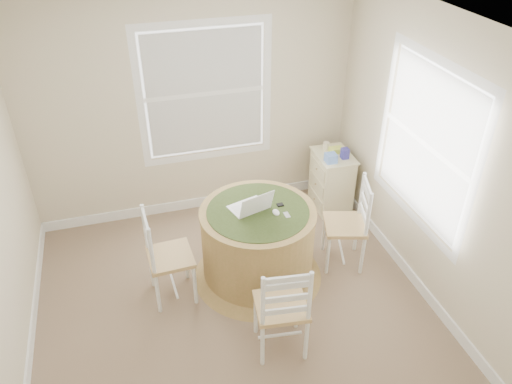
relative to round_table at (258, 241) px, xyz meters
name	(u,v)px	position (x,y,z in m)	size (l,w,h in m)	color
room	(247,183)	(-0.17, -0.27, 0.87)	(3.64, 3.64, 2.64)	#806A51
round_table	(258,241)	(0.00, 0.00, 0.00)	(1.29, 1.29, 0.80)	#A47C49
chair_left	(170,256)	(-0.85, -0.03, 0.04)	(0.42, 0.40, 0.95)	white
chair_near	(281,306)	(-0.07, -0.90, 0.04)	(0.42, 0.40, 0.95)	white
chair_right	(345,224)	(0.90, -0.04, 0.04)	(0.42, 0.40, 0.95)	white
laptop	(250,207)	(-0.06, 0.04, 0.39)	(0.42, 0.39, 0.24)	white
mouse	(276,212)	(0.15, -0.08, 0.37)	(0.06, 0.10, 0.03)	white
phone	(287,215)	(0.24, -0.14, 0.36)	(0.04, 0.09, 0.02)	#B7BABF
keys	(280,205)	(0.23, 0.02, 0.37)	(0.06, 0.05, 0.03)	black
corner_chest	(331,181)	(1.18, 0.92, -0.07)	(0.41, 0.55, 0.71)	beige
tissue_box	(331,157)	(1.08, 0.79, 0.33)	(0.12, 0.12, 0.10)	#6189DD
box_yellow	(336,150)	(1.22, 0.96, 0.31)	(0.15, 0.10, 0.06)	#D8EA52
box_blue	(344,153)	(1.26, 0.82, 0.34)	(0.08, 0.08, 0.12)	#342F8F
cup_cream	(327,146)	(1.15, 1.06, 0.33)	(0.07, 0.07, 0.09)	beige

